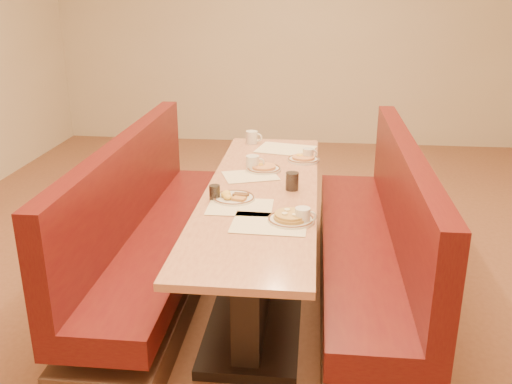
# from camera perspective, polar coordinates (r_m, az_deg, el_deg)

# --- Properties ---
(ground) EXTENTS (8.00, 8.00, 0.00)m
(ground) POSITION_cam_1_polar(r_m,az_deg,el_deg) (3.92, 0.50, -10.14)
(ground) COLOR #9E6647
(ground) RESTS_ON ground
(diner_table) EXTENTS (0.70, 2.50, 0.75)m
(diner_table) POSITION_cam_1_polar(r_m,az_deg,el_deg) (3.74, 0.52, -5.17)
(diner_table) COLOR black
(diner_table) RESTS_ON ground
(booth_left) EXTENTS (0.55, 2.50, 1.05)m
(booth_left) POSITION_cam_1_polar(r_m,az_deg,el_deg) (3.88, -10.35, -4.78)
(booth_left) COLOR #4C3326
(booth_left) RESTS_ON ground
(booth_right) EXTENTS (0.55, 2.50, 1.05)m
(booth_right) POSITION_cam_1_polar(r_m,az_deg,el_deg) (3.76, 11.76, -5.74)
(booth_right) COLOR #4C3326
(booth_right) RESTS_ON ground
(placemat_near_left) EXTENTS (0.38, 0.29, 0.00)m
(placemat_near_left) POSITION_cam_1_polar(r_m,az_deg,el_deg) (3.31, -1.60, -1.50)
(placemat_near_left) COLOR #F7E6C1
(placemat_near_left) RESTS_ON diner_table
(placemat_near_right) EXTENTS (0.41, 0.32, 0.00)m
(placemat_near_right) POSITION_cam_1_polar(r_m,az_deg,el_deg) (3.08, 1.35, -3.16)
(placemat_near_right) COLOR #F7E6C1
(placemat_near_right) RESTS_ON diner_table
(placemat_far_left) EXTENTS (0.42, 0.37, 0.00)m
(placemat_far_left) POSITION_cam_1_polar(r_m,az_deg,el_deg) (3.85, -0.56, 1.64)
(placemat_far_left) COLOR #F7E6C1
(placemat_far_left) RESTS_ON diner_table
(placemat_far_right) EXTENTS (0.49, 0.41, 0.00)m
(placemat_far_right) POSITION_cam_1_polar(r_m,az_deg,el_deg) (4.49, 2.99, 4.31)
(placemat_far_right) COLOR #F7E6C1
(placemat_far_right) RESTS_ON diner_table
(pancake_plate) EXTENTS (0.26, 0.26, 0.06)m
(pancake_plate) POSITION_cam_1_polar(r_m,az_deg,el_deg) (3.12, 3.52, -2.61)
(pancake_plate) COLOR silver
(pancake_plate) RESTS_ON diner_table
(eggs_plate) EXTENTS (0.25, 0.25, 0.05)m
(eggs_plate) POSITION_cam_1_polar(r_m,az_deg,el_deg) (3.43, -2.28, -0.54)
(eggs_plate) COLOR silver
(eggs_plate) RESTS_ON diner_table
(extra_plate_mid) EXTENTS (0.23, 0.23, 0.05)m
(extra_plate_mid) POSITION_cam_1_polar(r_m,az_deg,el_deg) (4.20, 4.75, 3.32)
(extra_plate_mid) COLOR silver
(extra_plate_mid) RESTS_ON diner_table
(extra_plate_far) EXTENTS (0.24, 0.24, 0.05)m
(extra_plate_far) POSITION_cam_1_polar(r_m,az_deg,el_deg) (3.96, 0.77, 2.39)
(extra_plate_far) COLOR silver
(extra_plate_far) RESTS_ON diner_table
(coffee_mug_a) EXTENTS (0.12, 0.08, 0.09)m
(coffee_mug_a) POSITION_cam_1_polar(r_m,az_deg,el_deg) (3.08, 4.74, -2.37)
(coffee_mug_a) COLOR silver
(coffee_mug_a) RESTS_ON diner_table
(coffee_mug_b) EXTENTS (0.13, 0.09, 0.10)m
(coffee_mug_b) POSITION_cam_1_polar(r_m,az_deg,el_deg) (3.98, -0.28, 2.97)
(coffee_mug_b) COLOR silver
(coffee_mug_b) RESTS_ON diner_table
(coffee_mug_c) EXTENTS (0.11, 0.08, 0.08)m
(coffee_mug_c) POSITION_cam_1_polar(r_m,az_deg,el_deg) (4.22, 5.27, 3.81)
(coffee_mug_c) COLOR silver
(coffee_mug_c) RESTS_ON diner_table
(coffee_mug_d) EXTENTS (0.14, 0.10, 0.10)m
(coffee_mug_d) POSITION_cam_1_polar(r_m,az_deg,el_deg) (4.65, -0.39, 5.51)
(coffee_mug_d) COLOR silver
(coffee_mug_d) RESTS_ON diner_table
(soda_tumbler_near) EXTENTS (0.07, 0.07, 0.09)m
(soda_tumbler_near) POSITION_cam_1_polar(r_m,az_deg,el_deg) (3.43, -4.15, -0.05)
(soda_tumbler_near) COLOR black
(soda_tumbler_near) RESTS_ON diner_table
(soda_tumbler_mid) EXTENTS (0.08, 0.08, 0.11)m
(soda_tumbler_mid) POSITION_cam_1_polar(r_m,az_deg,el_deg) (3.59, 3.63, 1.09)
(soda_tumbler_mid) COLOR black
(soda_tumbler_mid) RESTS_ON diner_table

